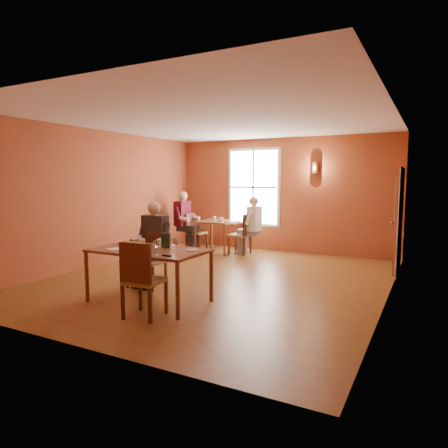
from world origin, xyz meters
The scene contains 29 objects.
ground centered at (0.00, 0.00, 0.00)m, with size 6.00×7.00×0.01m, color brown.
wall_back centered at (0.00, 3.50, 1.50)m, with size 6.00×0.04×3.00m, color brown.
wall_front centered at (0.00, -3.50, 1.50)m, with size 6.00×0.04×3.00m, color brown.
wall_left centered at (-3.00, 0.00, 1.50)m, with size 0.04×7.00×3.00m, color brown.
wall_right centered at (3.00, 0.00, 1.50)m, with size 0.04×7.00×3.00m, color brown.
ceiling centered at (0.00, 0.00, 3.00)m, with size 6.00×7.00×0.04m, color white.
window centered at (-0.80, 3.45, 1.70)m, with size 1.36×0.10×1.96m, color white.
door centered at (2.94, 2.30, 1.05)m, with size 0.12×1.04×2.10m, color maroon.
wall_sconce centered at (0.90, 3.40, 2.20)m, with size 0.16×0.16×0.28m, color brown.
main_table centered at (-0.29, -1.76, 0.42)m, with size 1.78×1.00×0.84m, color brown, non-canonical shape.
chair_diner_main centered at (-0.79, -1.11, 0.49)m, with size 0.43×0.43×0.97m, color brown, non-canonical shape.
diner_main centered at (-0.79, -1.14, 0.73)m, with size 0.59×0.59×1.47m, color black, non-canonical shape.
chair_empty centered at (0.09, -2.34, 0.54)m, with size 0.48×0.48×1.08m, color #56301C, non-canonical shape.
plate_food centered at (-0.51, -1.77, 0.86)m, with size 0.31×0.31×0.04m, color white.
sandwich centered at (-0.48, -1.69, 0.90)m, with size 0.10×0.09×0.12m, color tan.
goblet_a centered at (0.13, -1.64, 0.93)m, with size 0.08×0.08×0.20m, color white, non-canonical shape.
goblet_c centered at (0.04, -1.96, 0.94)m, with size 0.08×0.08×0.20m, color white, non-canonical shape.
menu_stand centered at (-0.13, -1.53, 0.95)m, with size 0.14×0.07×0.23m, color #1B3922.
knife centered at (-0.35, -2.02, 0.84)m, with size 0.21×0.02×0.00m, color silver.
napkin centered at (-0.74, -2.00, 0.84)m, with size 0.21×0.21×0.01m, color white.
side_plate centered at (0.38, -1.56, 0.84)m, with size 0.20×0.20×0.02m, color white.
sunglasses centered at (0.30, -2.10, 0.84)m, with size 0.14×0.04×0.02m, color black.
second_table centered at (-1.43, 2.55, 0.41)m, with size 0.94×0.94×0.83m, color brown, non-canonical shape.
chair_diner_white centered at (-0.78, 2.55, 0.52)m, with size 0.46×0.46×1.05m, color #4C2210, non-canonical shape.
diner_white centered at (-0.75, 2.55, 0.72)m, with size 0.57×0.57×1.43m, color silver, non-canonical shape.
chair_diner_maroon centered at (-2.08, 2.55, 0.50)m, with size 0.44×0.44×0.99m, color brown, non-canonical shape.
diner_maroon centered at (-2.11, 2.55, 0.77)m, with size 0.62×0.62×1.54m, color #561216, non-canonical shape.
cup_a centered at (-1.30, 2.49, 0.88)m, with size 0.14×0.14×0.11m, color silver.
cup_b centered at (-1.59, 2.67, 0.88)m, with size 0.11×0.11×0.10m, color white.
Camera 1 is at (3.59, -6.60, 1.90)m, focal length 32.00 mm.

